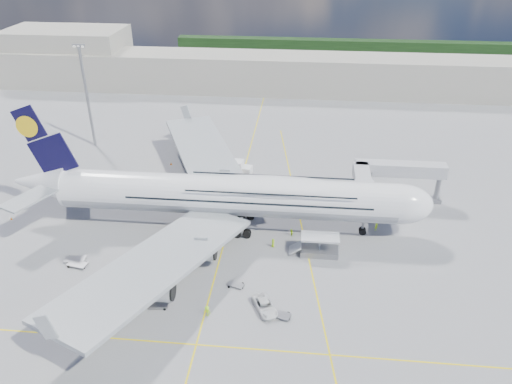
# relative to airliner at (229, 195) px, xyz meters

# --- Properties ---
(ground) EXTENTS (300.00, 300.00, 0.00)m
(ground) POSITION_rel_airliner_xyz_m (-0.26, -10.00, -6.87)
(ground) COLOR gray
(ground) RESTS_ON ground
(taxi_line_main) EXTENTS (0.25, 220.00, 0.01)m
(taxi_line_main) POSITION_rel_airliner_xyz_m (-0.26, -10.00, -6.86)
(taxi_line_main) COLOR yellow
(taxi_line_main) RESTS_ON ground
(taxi_line_cross) EXTENTS (120.00, 0.25, 0.01)m
(taxi_line_cross) POSITION_rel_airliner_xyz_m (-0.26, -30.00, -6.86)
(taxi_line_cross) COLOR yellow
(taxi_line_cross) RESTS_ON ground
(taxi_line_diag) EXTENTS (14.16, 99.06, 0.01)m
(taxi_line_diag) POSITION_rel_airliner_xyz_m (13.74, -0.00, -6.86)
(taxi_line_diag) COLOR yellow
(taxi_line_diag) RESTS_ON ground
(airliner) EXTENTS (77.26, 79.15, 23.71)m
(airliner) POSITION_rel_airliner_xyz_m (0.00, 0.00, 0.00)
(airliner) COLOR white
(airliner) RESTS_ON ground
(jet_bridge) EXTENTS (18.80, 12.10, 8.50)m
(jet_bridge) POSITION_rel_airliner_xyz_m (29.55, 10.94, -0.02)
(jet_bridge) COLOR #B7B7BC
(jet_bridge) RESTS_ON ground
(cargo_loader) EXTENTS (8.53, 3.20, 3.67)m
(cargo_loader) POSITION_rel_airliner_xyz_m (16.56, -7.11, -5.62)
(cargo_loader) COLOR silver
(cargo_loader) RESTS_ON ground
(light_mast) EXTENTS (3.00, 0.70, 25.50)m
(light_mast) POSITION_rel_airliner_xyz_m (-40.26, 35.00, 6.34)
(light_mast) COLOR gray
(light_mast) RESTS_ON ground
(terminal) EXTENTS (180.00, 16.00, 12.00)m
(terminal) POSITION_rel_airliner_xyz_m (-0.26, 85.00, -0.87)
(terminal) COLOR #B2AD9E
(terminal) RESTS_ON ground
(hangar) EXTENTS (40.00, 22.00, 18.00)m
(hangar) POSITION_rel_airliner_xyz_m (-70.26, 90.00, 2.13)
(hangar) COLOR #B2AD9E
(hangar) RESTS_ON ground
(tree_line) EXTENTS (160.00, 6.00, 8.00)m
(tree_line) POSITION_rel_airliner_xyz_m (39.74, 130.00, -2.87)
(tree_line) COLOR #193814
(tree_line) RESTS_ON ground
(dolly_row_a) EXTENTS (3.53, 2.33, 0.48)m
(dolly_row_a) POSITION_rel_airliner_xyz_m (-23.72, -14.63, -6.50)
(dolly_row_a) COLOR gray
(dolly_row_a) RESTS_ON ground
(dolly_row_b) EXTENTS (2.81, 1.87, 0.38)m
(dolly_row_b) POSITION_rel_airliner_xyz_m (-12.32, -23.13, -6.57)
(dolly_row_b) COLOR gray
(dolly_row_b) RESTS_ON ground
(dolly_row_c) EXTENTS (3.11, 2.07, 0.42)m
(dolly_row_c) POSITION_rel_airliner_xyz_m (-7.48, -23.16, -6.54)
(dolly_row_c) COLOR gray
(dolly_row_c) RESTS_ON ground
(dolly_back) EXTENTS (3.62, 2.27, 0.50)m
(dolly_back) POSITION_rel_airliner_xyz_m (-24.67, -13.33, -6.48)
(dolly_back) COLOR gray
(dolly_back) RESTS_ON ground
(dolly_nose_far) EXTENTS (3.37, 2.41, 0.45)m
(dolly_nose_far) POSITION_rel_airliner_xyz_m (10.86, -23.36, -6.52)
(dolly_nose_far) COLOR gray
(dolly_nose_far) RESTS_ON ground
(dolly_nose_near) EXTENTS (2.94, 2.21, 0.38)m
(dolly_nose_near) POSITION_rel_airliner_xyz_m (3.47, -17.17, -6.57)
(dolly_nose_near) COLOR gray
(dolly_nose_near) RESTS_ON ground
(baggage_tug) EXTENTS (3.26, 2.23, 1.86)m
(baggage_tug) POSITION_rel_airliner_xyz_m (-5.49, -10.21, -6.05)
(baggage_tug) COLOR white
(baggage_tug) RESTS_ON ground
(catering_truck_inner) EXTENTS (7.71, 3.72, 4.43)m
(catering_truck_inner) POSITION_rel_airliner_xyz_m (-1.90, 19.88, -4.78)
(catering_truck_inner) COLOR gray
(catering_truck_inner) RESTS_ON ground
(catering_truck_outer) EXTENTS (7.95, 5.52, 4.38)m
(catering_truck_outer) POSITION_rel_airliner_xyz_m (-16.80, 40.62, -4.83)
(catering_truck_outer) COLOR gray
(catering_truck_outer) RESTS_ON ground
(service_van) EXTENTS (4.74, 6.08, 1.54)m
(service_van) POSITION_rel_airliner_xyz_m (8.54, -22.21, -6.10)
(service_van) COLOR white
(service_van) RESTS_ON ground
(crew_nose) EXTENTS (0.83, 0.83, 1.94)m
(crew_nose) POSITION_rel_airliner_xyz_m (27.40, 1.49, -5.90)
(crew_nose) COLOR #BBF319
(crew_nose) RESTS_ON ground
(crew_loader) EXTENTS (0.87, 0.92, 1.50)m
(crew_loader) POSITION_rel_airliner_xyz_m (11.72, -2.12, -6.12)
(crew_loader) COLOR #CFFF1A
(crew_loader) RESTS_ON ground
(crew_wing) EXTENTS (0.44, 1.02, 1.73)m
(crew_wing) POSITION_rel_airliner_xyz_m (-12.58, -16.86, -6.00)
(crew_wing) COLOR #DFFF1A
(crew_wing) RESTS_ON ground
(crew_van) EXTENTS (0.81, 0.96, 1.67)m
(crew_van) POSITION_rel_airliner_xyz_m (8.58, -5.79, -6.03)
(crew_van) COLOR #BBF219
(crew_van) RESTS_ON ground
(crew_tug) EXTENTS (1.34, 1.10, 1.81)m
(crew_tug) POSITION_rel_airliner_xyz_m (0.22, -24.29, -5.96)
(crew_tug) COLOR #B4FF1A
(crew_tug) RESTS_ON ground
(cone_nose) EXTENTS (0.41, 0.41, 0.53)m
(cone_nose) POSITION_rel_airliner_xyz_m (32.39, 7.23, -6.61)
(cone_nose) COLOR orange
(cone_nose) RESTS_ON ground
(cone_wing_left_inner) EXTENTS (0.50, 0.50, 0.64)m
(cone_wing_left_inner) POSITION_rel_airliner_xyz_m (-5.74, 16.92, -6.56)
(cone_wing_left_inner) COLOR orange
(cone_wing_left_inner) RESTS_ON ground
(cone_wing_left_outer) EXTENTS (0.49, 0.49, 0.63)m
(cone_wing_left_outer) POSITION_rel_airliner_xyz_m (-17.81, 25.33, -6.57)
(cone_wing_left_outer) COLOR orange
(cone_wing_left_outer) RESTS_ON ground
(cone_wing_right_inner) EXTENTS (0.42, 0.42, 0.53)m
(cone_wing_right_inner) POSITION_rel_airliner_xyz_m (-9.43, -18.60, -6.61)
(cone_wing_right_inner) COLOR orange
(cone_wing_right_inner) RESTS_ON ground
(cone_wing_right_outer) EXTENTS (0.44, 0.44, 0.56)m
(cone_wing_right_outer) POSITION_rel_airliner_xyz_m (-8.72, -22.49, -6.60)
(cone_wing_right_outer) COLOR orange
(cone_wing_right_outer) RESTS_ON ground
(cone_tail) EXTENTS (0.41, 0.41, 0.53)m
(cone_tail) POSITION_rel_airliner_xyz_m (-42.60, -1.75, -6.61)
(cone_tail) COLOR orange
(cone_tail) RESTS_ON ground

